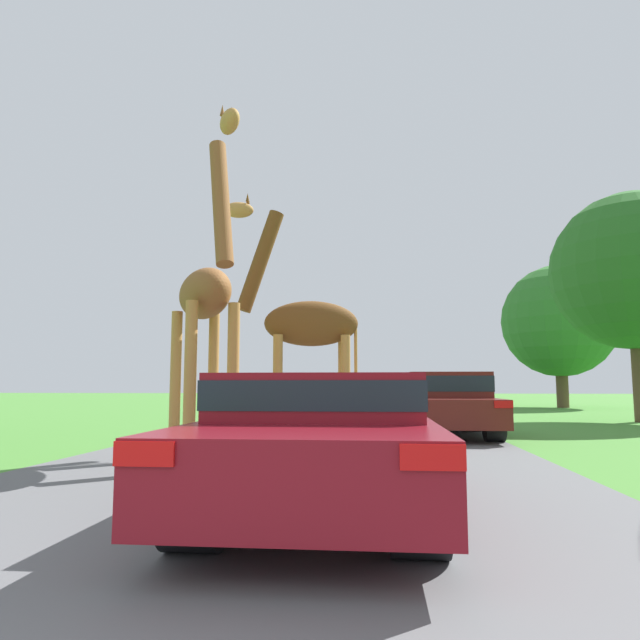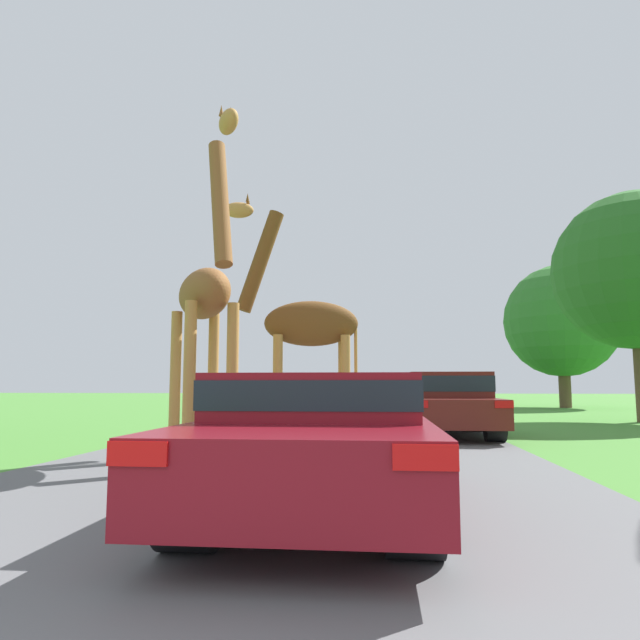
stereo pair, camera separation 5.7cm
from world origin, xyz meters
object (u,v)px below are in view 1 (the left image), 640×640
Objects in this scene: car_queue_right at (311,393)px; car_far_ahead at (447,402)px; tree_left_edge at (633,271)px; giraffe_companion at (206,303)px; giraffe_near_road at (303,327)px; tree_right_cluster at (559,321)px; car_lead_maroon at (323,436)px; car_queue_left at (382,402)px.

car_queue_right is 13.00m from car_far_ahead.
giraffe_companion is at bearing -135.55° from tree_left_edge.
giraffe_near_road is 0.94× the size of giraffe_companion.
tree_right_cluster reaches higher than car_queue_right.
car_far_ahead is at bearing -69.16° from car_queue_right.
tree_left_edge reaches higher than giraffe_near_road.
giraffe_companion is 4.06m from car_lead_maroon.
tree_left_edge is (11.38, -6.64, 4.08)m from car_queue_right.
car_far_ahead is at bearing -140.81° from tree_left_edge.
car_far_ahead is 0.60× the size of tree_right_cluster.
car_queue_left is (3.17, -7.23, -0.16)m from car_queue_right.
car_queue_right reaches higher than car_lead_maroon.
tree_right_cluster is (12.65, 5.15, 3.74)m from car_queue_right.
car_queue_right is at bearing 149.73° from tree_left_edge.
tree_right_cluster is (12.27, 22.58, 2.11)m from giraffe_companion.
tree_left_edge is at bearing -57.20° from giraffe_near_road.
car_lead_maroon is 20.60m from car_queue_right.
giraffe_companion reaches higher than car_lead_maroon.
tree_left_edge reaches higher than car_lead_maroon.
car_queue_left is 5.13m from car_far_ahead.
car_queue_right is 0.96× the size of car_far_ahead.
car_far_ahead reaches higher than car_queue_left.
car_lead_maroon is 0.60× the size of tree_left_edge.
car_queue_right is (-0.38, 17.43, -1.63)m from giraffe_companion.
car_lead_maroon is 1.00× the size of car_far_ahead.
tree_right_cluster reaches higher than giraffe_near_road.
tree_left_edge is (8.22, 0.59, 4.24)m from car_queue_left.
tree_left_edge is (6.76, 5.51, 4.10)m from car_far_ahead.
car_queue_right is 13.80m from tree_left_edge.
car_lead_maroon is at bearing -111.69° from tree_right_cluster.
tree_left_edge is at bearing 39.19° from car_far_ahead.
car_far_ahead is (1.46, -4.92, 0.14)m from car_queue_left.
giraffe_companion is at bearing -88.75° from car_queue_right.
car_queue_right reaches higher than car_far_ahead.
car_far_ahead is 9.63m from tree_left_edge.
giraffe_near_road is 13.43m from tree_left_edge.
tree_right_cluster is (9.48, 12.38, 3.90)m from car_queue_left.
tree_right_cluster is at bearing 83.87° from tree_left_edge.
car_lead_maroon is 0.94× the size of car_queue_left.
giraffe_near_road is 0.99× the size of car_queue_left.
car_far_ahead is (4.24, 5.28, -1.65)m from giraffe_companion.
tree_left_edge is at bearing -30.27° from car_queue_right.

